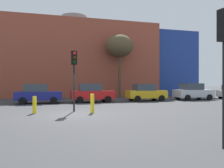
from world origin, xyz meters
The scene contains 10 objects.
ground_plane centered at (0.00, 0.00, 0.00)m, with size 200.00×200.00×0.00m, color #38383A.
building_backdrop centered at (2.36, 22.61, 5.19)m, with size 37.12×13.60×12.50m.
parked_car_1 centered at (-2.41, 8.27, 0.89)m, with size 4.11×2.02×1.78m.
parked_car_2 centered at (2.61, 8.27, 0.91)m, with size 4.20×2.06×1.82m.
parked_car_3 centered at (8.34, 8.27, 0.89)m, with size 4.12×2.02×1.79m.
parked_car_4 centered at (14.07, 8.27, 0.92)m, with size 4.27×2.10×1.85m.
traffic_light_island centered at (0.18, 1.33, 2.93)m, with size 0.39×0.38×3.99m.
bare_tree_0 centered at (7.34, 14.35, 6.63)m, with size 3.64×3.64×8.17m.
bollard_yellow_0 centered at (-2.27, 1.05, 0.53)m, with size 0.24×0.24×1.05m, color yellow.
bollard_yellow_1 centered at (1.21, 0.34, 0.59)m, with size 0.24×0.24×1.19m, color yellow.
Camera 1 is at (-1.35, -13.59, 1.86)m, focal length 36.15 mm.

